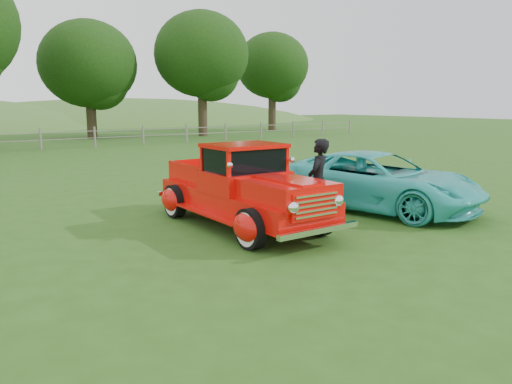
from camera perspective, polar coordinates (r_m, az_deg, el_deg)
ground at (r=9.99m, az=4.10°, el=-5.04°), size 140.00×140.00×0.00m
fence_line at (r=30.16m, az=-23.41°, el=5.58°), size 48.00×0.12×1.20m
tree_near_east at (r=38.20m, az=-18.62°, el=13.68°), size 6.80×6.80×8.33m
tree_mid_east at (r=39.56m, az=-6.25°, el=15.35°), size 7.20×7.20×9.44m
tree_far_east at (r=46.94m, az=1.88°, el=14.21°), size 6.60×6.60×8.86m
red_pickup at (r=10.60m, az=-1.52°, el=0.28°), size 2.22×4.98×1.78m
teal_sedan at (r=12.66m, az=13.69°, el=1.24°), size 3.51×5.53×1.42m
man at (r=11.04m, az=7.13°, el=1.28°), size 0.81×0.72×1.85m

